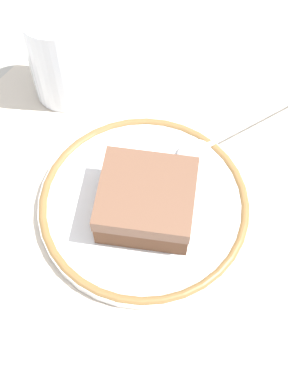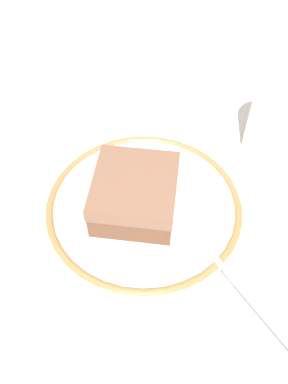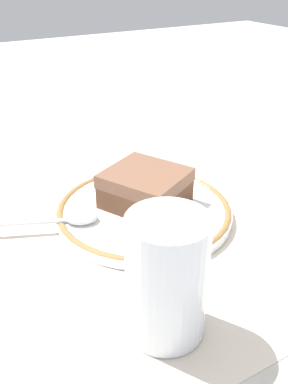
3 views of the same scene
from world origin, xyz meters
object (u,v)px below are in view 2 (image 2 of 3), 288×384
(cup, at_px, (278,120))
(plate, at_px, (144,207))
(cake_slice, at_px, (133,193))
(spoon, at_px, (218,260))

(cup, bearing_deg, plate, -114.19)
(plate, height_order, cake_slice, cake_slice)
(plate, bearing_deg, spoon, -10.19)
(plate, height_order, spoon, spoon)
(cup, bearing_deg, cake_slice, -115.79)
(plate, distance_m, cup, 0.17)
(spoon, bearing_deg, plate, 169.81)
(plate, xyz_separation_m, spoon, (0.09, -0.02, 0.01))
(cake_slice, relative_size, cup, 1.08)
(cake_slice, bearing_deg, plate, 38.96)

